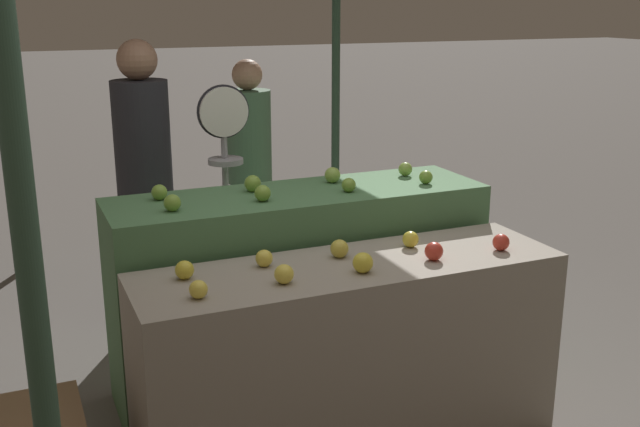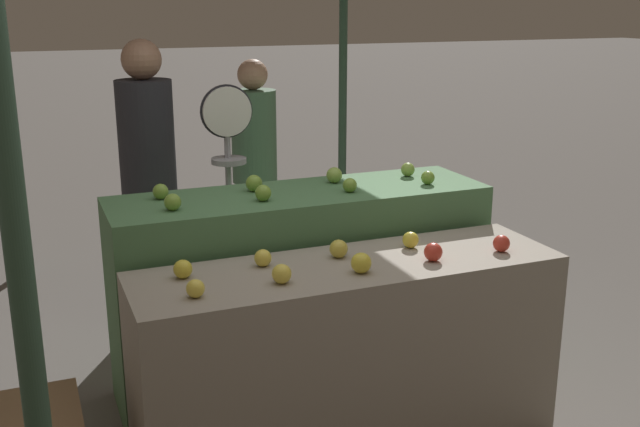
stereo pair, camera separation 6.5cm
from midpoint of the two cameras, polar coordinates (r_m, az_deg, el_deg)
The scene contains 22 objects.
display_counter_front at distance 3.41m, azimuth 1.74°, elevation -10.82°, with size 1.89×0.55×0.88m, color gray.
display_counter_back at distance 3.87m, azimuth -2.01°, elevation -5.95°, with size 1.89×0.55×1.06m, color #4C7A4C.
apple_front_0 at distance 2.90m, azimuth -9.89°, elevation -5.72°, with size 0.07×0.07×0.07m, color yellow.
apple_front_1 at distance 3.01m, azimuth -3.38°, elevation -4.63°, with size 0.08×0.08×0.08m, color yellow.
apple_front_2 at distance 3.12m, azimuth 2.64°, elevation -3.77°, with size 0.09×0.09×0.09m, color gold.
apple_front_3 at distance 3.30m, azimuth 8.11°, elevation -2.87°, with size 0.08×0.08×0.08m, color red.
apple_front_4 at distance 3.48m, azimuth 13.11°, elevation -2.15°, with size 0.08×0.08×0.08m, color red.
apple_front_5 at distance 3.10m, azimuth -10.88°, elevation -4.25°, with size 0.08×0.08×0.08m, color gold.
apple_front_6 at distance 3.20m, azimuth -4.86°, elevation -3.42°, with size 0.07×0.07×0.07m, color yellow.
apple_front_7 at distance 3.30m, azimuth 0.93°, elevation -2.69°, with size 0.08×0.08×0.08m, color gold.
apple_front_8 at distance 3.46m, azimuth 6.38°, elevation -1.97°, with size 0.08×0.08×0.08m, color gold.
apple_back_0 at distance 3.43m, azimuth -11.72°, elevation 0.80°, with size 0.08×0.08×0.08m, color #7AA338.
apple_back_1 at distance 3.54m, azimuth -4.92°, elevation 1.55°, with size 0.08×0.08×0.08m, color #7AA338.
apple_back_2 at distance 3.70m, azimuth 1.70°, elevation 2.18°, with size 0.07×0.07×0.07m, color #7AA338.
apple_back_3 at distance 3.90m, azimuth 7.60°, elevation 2.76°, with size 0.07×0.07×0.07m, color #7AA338.
apple_back_4 at distance 3.63m, azimuth -12.64°, elevation 1.59°, with size 0.08×0.08×0.08m, color #7AA338.
apple_back_5 at distance 3.72m, azimuth -5.65°, elevation 2.29°, with size 0.08×0.08×0.08m, color #7AA338.
apple_back_6 at distance 3.88m, azimuth 0.48°, elevation 2.95°, with size 0.08×0.08×0.08m, color #8EB247.
apple_back_7 at distance 4.06m, azimuth 6.07°, elevation 3.38°, with size 0.07×0.07×0.07m, color #8EB247.
produce_scale at distance 4.29m, azimuth -7.68°, elevation 4.28°, with size 0.30×0.20×1.52m.
person_vendor_at_scale at distance 4.54m, azimuth -13.67°, elevation 3.57°, with size 0.39×0.39×1.76m.
person_customer_left at distance 5.27m, azimuth -5.77°, elevation 4.40°, with size 0.42×0.42×1.59m.
Camera 1 is at (-1.32, -2.74, 1.97)m, focal length 42.00 mm.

